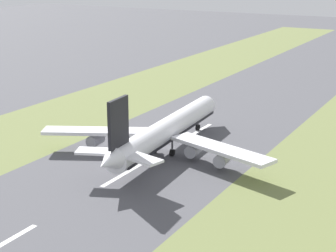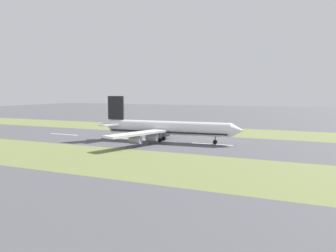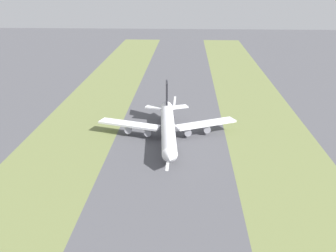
# 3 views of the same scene
# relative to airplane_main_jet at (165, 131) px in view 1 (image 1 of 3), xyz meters

# --- Properties ---
(ground_plane) EXTENTS (800.00, 800.00, 0.00)m
(ground_plane) POSITION_rel_airplane_main_jet_xyz_m (-1.13, 4.32, -6.02)
(ground_plane) COLOR #4C4C51
(grass_median_west) EXTENTS (40.00, 600.00, 0.01)m
(grass_median_west) POSITION_rel_airplane_main_jet_xyz_m (-46.13, 4.32, -6.02)
(grass_median_west) COLOR olive
(grass_median_west) RESTS_ON ground
(grass_median_east) EXTENTS (40.00, 600.00, 0.01)m
(grass_median_east) POSITION_rel_airplane_main_jet_xyz_m (43.87, 4.32, -6.02)
(grass_median_east) COLOR olive
(grass_median_east) RESTS_ON ground
(centreline_dash_near) EXTENTS (1.20, 18.00, 0.01)m
(centreline_dash_near) POSITION_rel_airplane_main_jet_xyz_m (-1.13, -58.10, -6.01)
(centreline_dash_near) COLOR silver
(centreline_dash_near) RESTS_ON ground
(centreline_dash_mid) EXTENTS (1.20, 18.00, 0.01)m
(centreline_dash_mid) POSITION_rel_airplane_main_jet_xyz_m (-1.13, -18.10, -6.01)
(centreline_dash_mid) COLOR silver
(centreline_dash_mid) RESTS_ON ground
(centreline_dash_far) EXTENTS (1.20, 18.00, 0.01)m
(centreline_dash_far) POSITION_rel_airplane_main_jet_xyz_m (-1.13, 21.90, -6.01)
(centreline_dash_far) COLOR silver
(centreline_dash_far) RESTS_ON ground
(airplane_main_jet) EXTENTS (63.97, 67.22, 20.20)m
(airplane_main_jet) POSITION_rel_airplane_main_jet_xyz_m (0.00, 0.00, 0.00)
(airplane_main_jet) COLOR white
(airplane_main_jet) RESTS_ON ground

